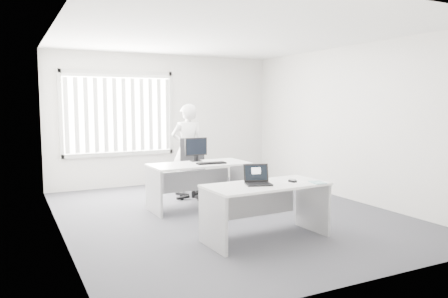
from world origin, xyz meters
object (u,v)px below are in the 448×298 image
desk_near (266,199)px  monitor (196,150)px  laptop (259,175)px  person (188,148)px  desk_far (199,176)px  office_chair (193,179)px

desk_near → monitor: monitor is taller
laptop → monitor: monitor is taller
monitor → person: bearing=74.2°
monitor → desk_near: bearing=-90.5°
desk_far → laptop: 2.01m
desk_near → desk_far: desk_far is taller
desk_near → office_chair: size_ratio=1.49×
office_chair → person: 0.73m
desk_near → monitor: (-0.04, 2.22, 0.44)m
desk_near → person: bearing=83.5°
office_chair → laptop: 2.85m
desk_near → desk_far: (-0.09, 1.96, 0.02)m
laptop → person: bearing=100.8°
desk_near → office_chair: 2.78m
desk_far → person: 1.38m
person → desk_far: bearing=89.5°
desk_near → laptop: (-0.13, -0.02, 0.33)m
person → office_chair: bearing=91.9°
desk_far → office_chair: size_ratio=1.53×
laptop → desk_far: bearing=105.8°
desk_far → monitor: bearing=77.3°
desk_far → person: (0.32, 1.30, 0.33)m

